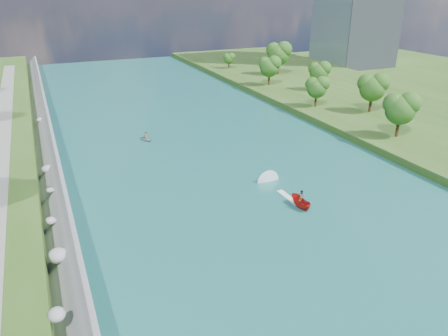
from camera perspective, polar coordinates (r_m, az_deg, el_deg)
name	(u,v)px	position (r m, az deg, el deg)	size (l,w,h in m)	color
ground	(300,240)	(52.74, 9.85, -9.28)	(260.00, 260.00, 0.00)	#2D5119
river_water	(230,176)	(68.18, 0.80, -1.08)	(55.00, 240.00, 0.10)	#18565B
riprap_bank	(54,199)	(61.41, -21.37, -3.81)	(4.36, 236.00, 4.19)	slate
trees_east	(337,83)	(108.32, 14.60, 10.73)	(17.14, 141.82, 11.71)	#155017
motorboat	(294,197)	(60.88, 9.08, -3.77)	(3.60, 18.74, 2.11)	#AF120E
raft	(146,138)	(85.05, -10.09, 3.86)	(3.02, 3.69, 1.67)	#919399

